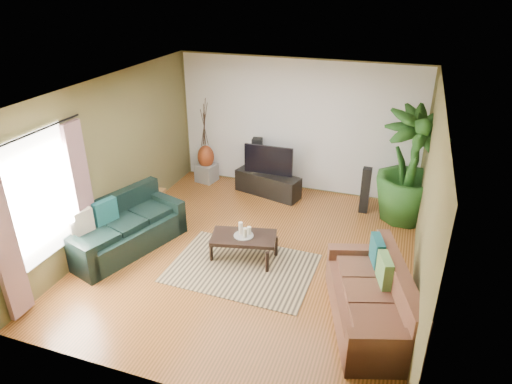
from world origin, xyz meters
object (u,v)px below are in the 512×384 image
at_px(sofa_left, 124,226).
at_px(side_table, 151,203).
at_px(speaker_right, 365,190).
at_px(pedestal, 207,173).
at_px(speaker_left, 257,163).
at_px(vase, 206,157).
at_px(potted_plant, 410,167).
at_px(sofa_right, 369,295).
at_px(television, 268,160).
at_px(coffee_table, 244,247).
at_px(tv_stand, 268,184).

distance_m(sofa_left, side_table, 1.17).
distance_m(speaker_right, pedestal, 3.46).
height_order(speaker_right, side_table, speaker_right).
distance_m(speaker_left, speaker_right, 2.32).
xyz_separation_m(speaker_left, speaker_right, (2.29, -0.39, -0.10)).
height_order(pedestal, vase, vase).
bearing_deg(potted_plant, vase, 174.99).
distance_m(vase, side_table, 1.82).
relative_size(potted_plant, vase, 4.19).
height_order(sofa_right, vase, sofa_right).
bearing_deg(pedestal, vase, 0.00).
xyz_separation_m(television, potted_plant, (2.69, -0.18, 0.29)).
bearing_deg(speaker_left, television, -45.77).
xyz_separation_m(coffee_table, pedestal, (-1.82, 2.56, -0.01)).
relative_size(coffee_table, pedestal, 2.60).
bearing_deg(sofa_right, pedestal, -149.04).
bearing_deg(vase, speaker_right, -5.37).
bearing_deg(sofa_right, television, -161.05).
xyz_separation_m(sofa_right, side_table, (-4.19, 1.66, -0.19)).
relative_size(sofa_left, sofa_right, 1.03).
bearing_deg(side_table, television, 41.04).
bearing_deg(sofa_left, vase, 15.63).
distance_m(tv_stand, speaker_right, 1.98).
bearing_deg(vase, television, -7.26).
xyz_separation_m(sofa_left, side_table, (-0.20, 1.14, -0.19)).
bearing_deg(side_table, coffee_table, -20.25).
xyz_separation_m(television, pedestal, (-1.47, 0.19, -0.56)).
bearing_deg(coffee_table, speaker_right, 41.48).
xyz_separation_m(tv_stand, speaker_left, (-0.32, 0.27, 0.32)).
bearing_deg(coffee_table, potted_plant, 30.43).
relative_size(speaker_left, pedestal, 2.79).
xyz_separation_m(tv_stand, side_table, (-1.81, -1.56, 0.01)).
xyz_separation_m(potted_plant, pedestal, (-4.16, 0.36, -0.85)).
distance_m(speaker_right, vase, 3.45).
bearing_deg(side_table, potted_plant, 17.26).
xyz_separation_m(sofa_right, speaker_left, (-2.71, 3.48, 0.12)).
height_order(sofa_left, speaker_right, speaker_right).
bearing_deg(tv_stand, sofa_right, -38.84).
height_order(speaker_right, vase, speaker_right).
xyz_separation_m(sofa_right, speaker_right, (-0.42, 3.10, 0.02)).
distance_m(television, speaker_right, 1.99).
distance_m(speaker_right, potted_plant, 0.94).
bearing_deg(sofa_right, vase, -149.04).
bearing_deg(sofa_left, sofa_right, -79.00).
distance_m(tv_stand, pedestal, 1.49).
distance_m(pedestal, side_table, 1.80).
relative_size(television, potted_plant, 0.48).
relative_size(coffee_table, speaker_left, 0.93).
relative_size(sofa_left, speaker_right, 2.21).
distance_m(sofa_left, vase, 2.91).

